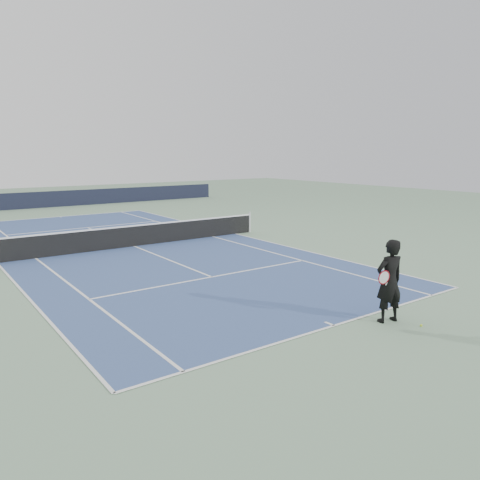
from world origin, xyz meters
TOP-DOWN VIEW (x-y plane):
  - ground at (0.00, 0.00)m, footprint 80.00×80.00m
  - court_surface at (0.00, 0.00)m, footprint 10.97×23.77m
  - tennis_net at (0.00, 0.00)m, footprint 12.90×0.10m
  - windscreen_far at (0.00, 17.88)m, footprint 30.00×0.25m
  - tennis_player at (1.30, -12.43)m, footprint 0.89×0.71m
  - tennis_ball at (1.67, -13.13)m, footprint 0.06×0.06m

SIDE VIEW (x-z plane):
  - ground at x=0.00m, z-range 0.00..0.00m
  - court_surface at x=0.00m, z-range 0.00..0.01m
  - tennis_ball at x=1.67m, z-range 0.00..0.06m
  - tennis_net at x=0.00m, z-range -0.03..1.04m
  - windscreen_far at x=0.00m, z-range 0.00..1.20m
  - tennis_player at x=1.30m, z-range 0.00..2.07m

